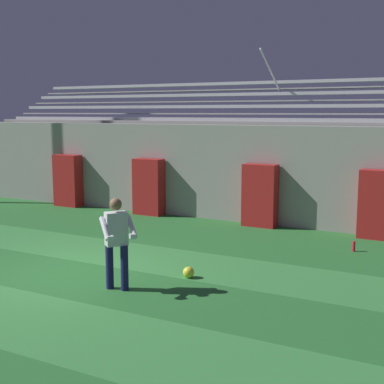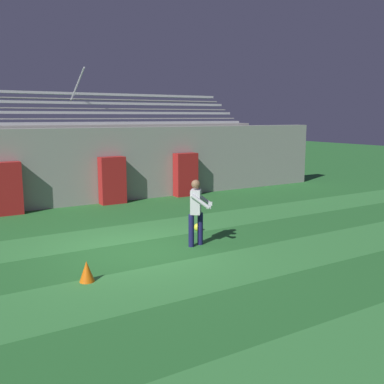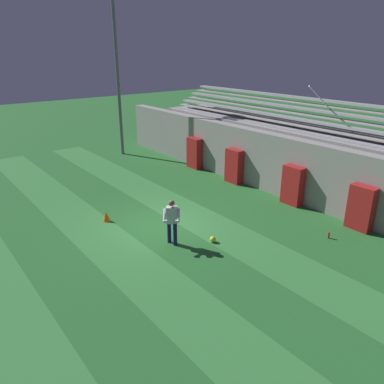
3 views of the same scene
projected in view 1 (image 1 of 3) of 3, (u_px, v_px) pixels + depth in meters
ground_plane at (65, 272)px, 10.68m from camera, size 80.00×80.00×0.00m
turf_stripe_far at (116, 253)px, 12.15m from camera, size 28.00×1.92×0.01m
back_wall at (210, 171)px, 16.14m from camera, size 24.00×0.60×2.80m
padding_pillar_gate_left at (149, 187)px, 16.59m from camera, size 0.95×0.44×1.74m
padding_pillar_gate_right at (260, 195)px, 14.88m from camera, size 0.95×0.44×1.74m
padding_pillar_far_left at (68, 181)px, 18.11m from camera, size 0.95×0.44×1.74m
padding_pillar_far_right at (378, 205)px, 13.40m from camera, size 0.95×0.44×1.74m
bleacher_stand at (236, 163)px, 17.86m from camera, size 18.00×3.35×5.03m
goalkeeper at (117, 238)px, 9.51m from camera, size 0.73×0.74×1.67m
soccer_ball at (189, 272)px, 10.31m from camera, size 0.22×0.22×0.22m
water_bottle at (354, 246)px, 12.27m from camera, size 0.07×0.07×0.24m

